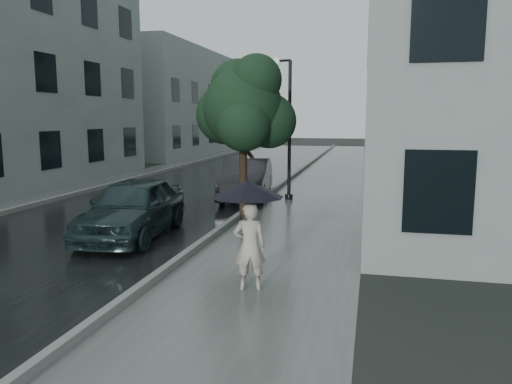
% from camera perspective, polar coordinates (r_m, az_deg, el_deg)
% --- Properties ---
extents(ground, '(120.00, 120.00, 0.00)m').
position_cam_1_polar(ground, '(8.56, -2.18, -11.37)').
color(ground, black).
rests_on(ground, ground).
extents(sidewalk, '(3.50, 60.00, 0.01)m').
position_cam_1_polar(sidewalk, '(20.05, 7.61, 0.19)').
color(sidewalk, slate).
rests_on(sidewalk, ground).
extents(kerb_near, '(0.15, 60.00, 0.15)m').
position_cam_1_polar(kerb_near, '(20.30, 2.48, 0.56)').
color(kerb_near, slate).
rests_on(kerb_near, ground).
extents(asphalt_road, '(6.85, 60.00, 0.00)m').
position_cam_1_polar(asphalt_road, '(21.23, -6.85, 0.67)').
color(asphalt_road, black).
rests_on(asphalt_road, ground).
extents(kerb_far, '(0.15, 60.00, 0.15)m').
position_cam_1_polar(kerb_far, '(22.65, -15.20, 1.11)').
color(kerb_far, slate).
rests_on(kerb_far, ground).
extents(sidewalk_far, '(1.70, 60.00, 0.01)m').
position_cam_1_polar(sidewalk_far, '(23.11, -17.22, 0.99)').
color(sidewalk_far, '#4C5451').
rests_on(sidewalk_far, ground).
extents(building_near, '(7.02, 36.00, 9.00)m').
position_cam_1_polar(building_near, '(27.50, 20.51, 11.39)').
color(building_near, gray).
rests_on(building_near, ground).
extents(building_far_b, '(7.02, 18.00, 8.00)m').
position_cam_1_polar(building_far_b, '(40.98, -9.85, 10.03)').
color(building_far_b, gray).
rests_on(building_far_b, ground).
extents(pedestrian, '(0.62, 0.49, 1.50)m').
position_cam_1_polar(pedestrian, '(8.45, -0.74, -6.22)').
color(pedestrian, '#BBB3A4').
rests_on(pedestrian, sidewalk).
extents(umbrella, '(1.28, 1.28, 0.99)m').
position_cam_1_polar(umbrella, '(8.27, -1.01, 0.36)').
color(umbrella, black).
rests_on(umbrella, ground).
extents(street_tree, '(2.96, 2.69, 4.62)m').
position_cam_1_polar(street_tree, '(14.29, -1.41, 9.65)').
color(street_tree, '#332619').
rests_on(street_tree, ground).
extents(lamp_post, '(0.82, 0.47, 4.93)m').
position_cam_1_polar(lamp_post, '(17.58, 3.41, 8.32)').
color(lamp_post, black).
rests_on(lamp_post, ground).
extents(car_near, '(2.07, 4.37, 1.44)m').
position_cam_1_polar(car_near, '(12.51, -13.89, -1.74)').
color(car_near, '#1B2C2E').
rests_on(car_near, ground).
extents(car_far, '(2.02, 4.48, 1.43)m').
position_cam_1_polar(car_far, '(17.77, -1.08, 1.51)').
color(car_far, black).
rests_on(car_far, ground).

